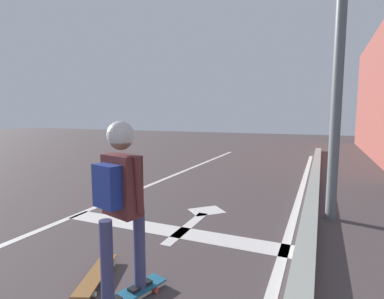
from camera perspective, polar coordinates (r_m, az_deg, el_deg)
lane_line_center at (r=5.20m, az=-25.91°, el=-13.13°), size 0.12×20.00×0.01m
lane_line_curbside at (r=3.60m, az=15.89°, el=-21.87°), size 0.12×20.00×0.01m
stop_bar at (r=4.60m, az=-4.26°, el=-15.08°), size 3.56×0.40×0.01m
lane_arrow_stem at (r=4.72m, az=-0.96°, el=-14.49°), size 0.16×1.40×0.01m
lane_arrow_head at (r=5.46m, az=2.81°, el=-11.52°), size 0.71×0.71×0.01m
curb_strip at (r=3.55m, az=20.22°, el=-21.23°), size 0.24×24.00×0.14m
skateboard at (r=3.09m, az=-12.57°, el=-25.66°), size 0.43×0.89×0.08m
skater at (r=2.68m, az=-13.43°, el=-7.43°), size 0.43×0.60×1.58m
spare_skateboard at (r=3.51m, az=-17.63°, el=-21.57°), size 0.46×0.85×0.08m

